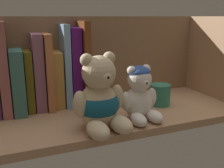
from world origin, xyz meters
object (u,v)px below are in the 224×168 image
Objects in this scene: book_7 at (29,80)px; book_12 at (74,67)px; book_6 at (17,80)px; pillar_candle at (160,95)px; book_11 at (65,65)px; book_10 at (57,79)px; book_9 at (47,71)px; book_5 at (4,68)px; teddy_bear_smaller at (140,94)px; book_8 at (38,71)px; book_13 at (82,63)px; teddy_bear_larger at (99,100)px.

book_7 is 0.74× the size of book_12.
book_6 is 41.29cm from pillar_candle.
book_11 is at bearing -0.00° from book_7.
book_11 is at bearing 0.00° from book_10.
book_9 is at bearing 0.00° from book_6.
book_5 reaches higher than book_12.
book_5 is 1.75× the size of teddy_bear_smaller.
book_9 is 27.90cm from teddy_bear_smaller.
book_11 is at bearing 0.00° from book_5.
book_8 is at bearing 180.00° from book_12.
book_12 reaches higher than book_8.
book_13 reaches higher than pillar_candle.
book_10 is at bearing -0.00° from book_8.
book_9 is 10.57cm from book_13.
book_8 is 29.88cm from teddy_bear_smaller.
teddy_bear_smaller reaches higher than pillar_candle.
teddy_bear_larger is at bearing -66.74° from book_9.
book_6 is 0.96× the size of teddy_bear_larger.
book_7 is 0.94× the size of teddy_bear_larger.
book_13 reaches higher than book_7.
book_7 is 11.03cm from book_11.
book_13 reaches higher than book_12.
book_12 reaches higher than book_6.
teddy_bear_larger is 1.28× the size of teddy_bear_smaller.
book_12 is at bearing 180.00° from book_13.
book_13 reaches higher than book_8.
book_8 is 0.90× the size of book_11.
book_6 is at bearing 0.00° from book_5.
book_7 is 0.68× the size of book_13.
book_7 is 3.51cm from book_8.
teddy_bear_smaller is 14.01cm from pillar_candle.
book_11 is (10.47, -0.00, 3.48)cm from book_7.
book_8 is 10.46cm from book_12.
book_12 is (2.63, 0.00, -0.50)cm from book_11.
book_5 is at bearing -180.00° from book_10.
teddy_bear_smaller is (31.52, -18.90, -5.64)cm from book_5.
book_7 is at bearing 180.00° from book_8.
book_9 is (11.39, 0.00, -1.65)cm from book_5.
book_12 reaches higher than book_9.
book_12 is at bearing 0.00° from book_6.
book_7 is 31.75cm from teddy_bear_smaller.
book_13 reaches higher than teddy_bear_smaller.
book_6 is at bearing 129.79° from teddy_bear_larger.
book_5 is at bearing 149.05° from teddy_bear_smaller.
book_12 reaches higher than pillar_candle.
book_5 is at bearing -180.00° from book_11.
teddy_bear_smaller is at bearing -43.20° from book_9.
book_7 is 5.78cm from book_9.
book_13 is (7.82, 0.00, 4.23)cm from book_10.
teddy_bear_larger reaches higher than book_7.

